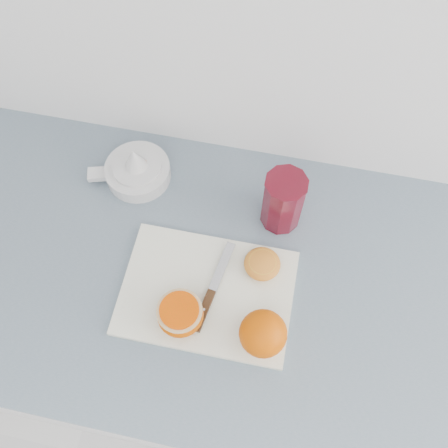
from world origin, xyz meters
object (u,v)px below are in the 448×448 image
Objects in this scene: half_orange at (180,314)px; counter at (236,336)px; cutting_board at (207,292)px; citrus_juicer at (137,170)px; red_tumbler at (283,202)px.

counter is at bearing 49.70° from half_orange.
cutting_board reaches higher than counter.
citrus_juicer reaches higher than counter.
citrus_juicer is (-0.20, 0.23, 0.02)m from cutting_board.
red_tumbler reaches higher than half_orange.
red_tumbler is at bearing -6.92° from citrus_juicer.
counter is at bearing 39.48° from cutting_board.
red_tumbler is (0.11, 0.19, 0.06)m from cutting_board.
red_tumbler is (0.05, 0.14, 0.51)m from counter.
red_tumbler is (0.14, 0.25, 0.02)m from half_orange.
half_orange is 0.34m from citrus_juicer.
cutting_board is 1.85× the size of citrus_juicer.
half_orange reaches higher than counter.
counter is 29.87× the size of half_orange.
cutting_board is (-0.06, -0.05, 0.45)m from counter.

